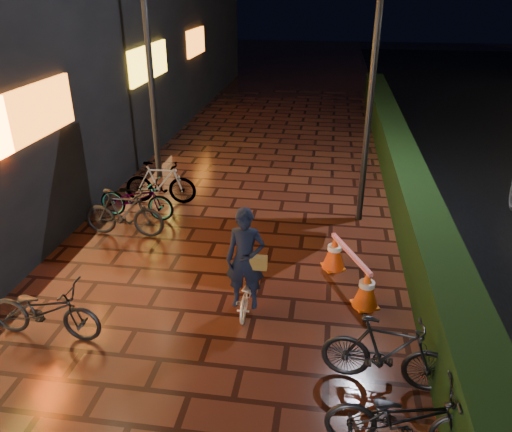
# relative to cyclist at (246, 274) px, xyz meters

# --- Properties ---
(ground) EXTENTS (80.00, 80.00, 0.00)m
(ground) POSITION_rel_cyclist_xyz_m (-0.41, -1.86, -0.64)
(ground) COLOR #381911
(ground) RESTS_ON ground
(hedge) EXTENTS (0.70, 20.00, 1.00)m
(hedge) POSITION_rel_cyclist_xyz_m (2.89, 6.14, -0.14)
(hedge) COLOR black
(hedge) RESTS_ON ground
(lamp_post_hedge) EXTENTS (0.45, 0.14, 4.73)m
(lamp_post_hedge) POSITION_rel_cyclist_xyz_m (1.85, 3.52, 1.96)
(lamp_post_hedge) COLOR black
(lamp_post_hedge) RESTS_ON ground
(lamp_post_sf) EXTENTS (0.53, 0.16, 5.58)m
(lamp_post_sf) POSITION_rel_cyclist_xyz_m (-3.22, 5.47, 2.44)
(lamp_post_sf) COLOR black
(lamp_post_sf) RESTS_ON ground
(cyclist) EXTENTS (0.62, 1.20, 1.71)m
(cyclist) POSITION_rel_cyclist_xyz_m (0.00, 0.00, 0.00)
(cyclist) COLOR silver
(cyclist) RESTS_ON ground
(traffic_barrier) EXTENTS (0.96, 1.55, 0.64)m
(traffic_barrier) POSITION_rel_cyclist_xyz_m (1.57, 0.90, -0.32)
(traffic_barrier) COLOR #E34C0B
(traffic_barrier) RESTS_ON ground
(cart_assembly) EXTENTS (0.56, 0.58, 0.96)m
(cart_assembly) POSITION_rel_cyclist_xyz_m (2.85, 3.08, -0.14)
(cart_assembly) COLOR black
(cart_assembly) RESTS_ON ground
(parked_bikes_storefront) EXTENTS (1.93, 5.39, 0.97)m
(parked_bikes_storefront) POSITION_rel_cyclist_xyz_m (-2.74, 1.85, -0.18)
(parked_bikes_storefront) COLOR black
(parked_bikes_storefront) RESTS_ON ground
(parked_bikes_hedge) EXTENTS (1.77, 2.41, 0.97)m
(parked_bikes_hedge) POSITION_rel_cyclist_xyz_m (2.03, -2.23, -0.17)
(parked_bikes_hedge) COLOR black
(parked_bikes_hedge) RESTS_ON ground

